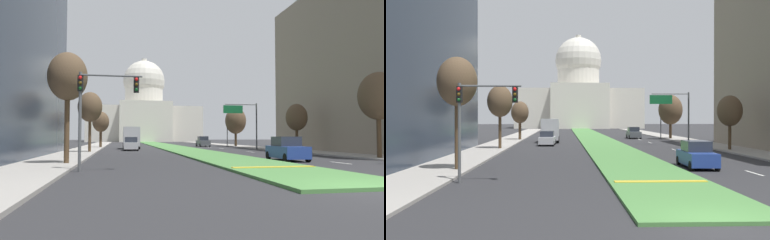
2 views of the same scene
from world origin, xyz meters
The scene contains 20 objects.
ground_plane centered at (0.00, 60.40, 0.00)m, with size 265.77×265.77×0.00m, color #2B2B2D.
grass_median centered at (0.00, 54.36, 0.07)m, with size 5.25×108.72×0.14m, color #4C8442.
median_curb_nose centered at (0.00, 8.03, 0.16)m, with size 4.73×0.50×0.04m, color gold.
lane_dashes_right centered at (6.73, 35.50, 0.00)m, with size 0.16×47.98×0.01m.
sidewalk_left centered at (-12.83, 48.32, 0.07)m, with size 4.00×108.72×0.15m, color #9E9991.
sidewalk_right centered at (12.83, 48.32, 0.07)m, with size 4.00×108.72×0.15m, color #9E9991.
capitol_building centered at (0.00, 120.07, 10.47)m, with size 39.42×23.63×30.02m.
traffic_light_near_left centered at (-9.49, 8.83, 3.80)m, with size 3.34×0.35×5.20m.
traffic_light_far_right centered at (10.33, 51.16, 3.31)m, with size 0.28×0.35×5.20m.
overhead_guide_sign centered at (8.78, 37.54, 4.61)m, with size 4.95×0.20×6.50m.
street_tree_left_near centered at (-11.61, 13.44, 5.59)m, with size 2.48×2.48×7.22m.
street_tree_right_near centered at (12.06, 14.87, 5.05)m, with size 3.09×3.09×7.02m.
street_tree_left_mid centered at (-11.61, 30.91, 5.06)m, with size 2.66×2.66×6.78m.
street_tree_right_mid centered at (11.96, 28.48, 4.03)m, with size 2.51×2.51×5.64m.
street_tree_left_far centered at (-11.34, 48.34, 4.09)m, with size 2.59×2.59×5.78m.
street_tree_right_far centered at (11.68, 50.51, 4.56)m, with size 3.69×3.69×6.89m.
sedan_lead_stopped centered at (4.11, 14.89, 0.85)m, with size 2.09×4.48×1.82m.
sedan_midblock centered at (-6.88, 37.39, 0.82)m, with size 2.00×4.42×1.75m.
sedan_distant centered at (6.41, 53.30, 0.86)m, with size 1.91×4.14×1.85m.
box_truck_delivery centered at (-6.70, 43.46, 1.68)m, with size 2.40×6.40×3.20m.
Camera 1 is at (-8.26, -10.68, 1.83)m, focal length 33.91 mm.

